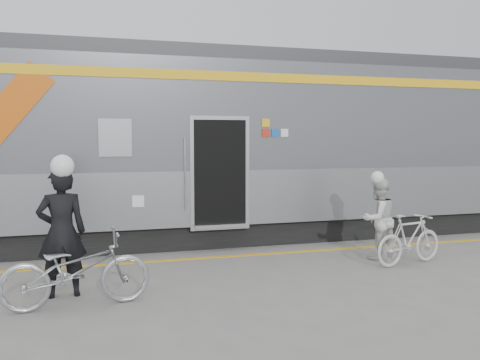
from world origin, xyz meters
name	(u,v)px	position (x,y,z in m)	size (l,w,h in m)	color
ground	(229,292)	(0.00, 0.00, 0.00)	(90.00, 90.00, 0.00)	slate
train	(103,147)	(-1.65, 4.19, 2.05)	(24.00, 3.17, 4.10)	black
safety_strip	(199,258)	(0.00, 2.15, 0.00)	(24.00, 0.12, 0.01)	#EEAF15
man	(62,232)	(-2.31, 0.46, 0.92)	(0.67, 0.44, 1.83)	black
bicycle_left	(76,270)	(-2.11, -0.09, 0.50)	(0.67, 1.92, 1.01)	#A0A4A8
woman	(378,219)	(3.19, 1.22, 0.75)	(0.73, 0.57, 1.50)	silver
bicycle_right	(409,239)	(3.49, 0.67, 0.45)	(0.43, 1.51, 0.91)	silver
helmet_man	(59,156)	(-2.31, 0.46, 1.99)	(0.32, 0.32, 0.32)	white
helmet_woman	(379,172)	(3.19, 1.22, 1.62)	(0.24, 0.24, 0.24)	white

